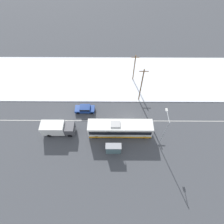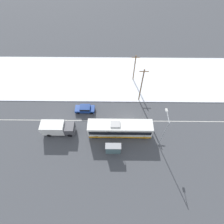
{
  "view_description": "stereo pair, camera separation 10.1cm",
  "coord_description": "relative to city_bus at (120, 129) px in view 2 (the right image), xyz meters",
  "views": [
    {
      "loc": [
        -3.13,
        -19.6,
        31.14
      ],
      "look_at": [
        -3.24,
        1.27,
        1.4
      ],
      "focal_mm": 28.0,
      "sensor_mm": 36.0,
      "label": 1
    },
    {
      "loc": [
        -3.03,
        -19.6,
        31.14
      ],
      "look_at": [
        -3.24,
        1.27,
        1.4
      ],
      "focal_mm": 28.0,
      "sensor_mm": 36.0,
      "label": 2
    }
  ],
  "objects": [
    {
      "name": "box_truck",
      "position": [
        -12.2,
        0.15,
        -0.16
      ],
      "size": [
        6.34,
        2.3,
        2.82
      ],
      "color": "silver",
      "rests_on": "ground_plane"
    },
    {
      "name": "city_bus",
      "position": [
        0.0,
        0.0,
        0.0
      ],
      "size": [
        12.25,
        2.57,
        3.53
      ],
      "color": "white",
      "rests_on": "ground_plane"
    },
    {
      "name": "sedan_car",
      "position": [
        -7.42,
        5.44,
        -0.94
      ],
      "size": [
        4.2,
        1.8,
        1.43
      ],
      "rotation": [
        0.0,
        0.0,
        3.14
      ],
      "color": "navy",
      "rests_on": "ground_plane"
    },
    {
      "name": "lane_marking_center",
      "position": [
        1.67,
        2.89,
        -1.72
      ],
      "size": [
        60.0,
        0.12,
        0.0
      ],
      "color": "silver",
      "rests_on": "ground_plane"
    },
    {
      "name": "streetlamp",
      "position": [
        7.41,
        -1.94,
        3.39
      ],
      "size": [
        0.36,
        2.91,
        8.13
      ],
      "color": "#9EA3A8",
      "rests_on": "ground_plane"
    },
    {
      "name": "pedestrian_at_stop",
      "position": [
        -1.78,
        -3.05,
        -0.67
      ],
      "size": [
        0.62,
        0.28,
        1.72
      ],
      "color": "#23232D",
      "rests_on": "ground_plane"
    },
    {
      "name": "utility_pole_snowlot",
      "position": [
        3.56,
        15.17,
        2.05
      ],
      "size": [
        1.8,
        0.24,
        7.19
      ],
      "color": "brown",
      "rests_on": "ground_plane"
    },
    {
      "name": "snow_lot",
      "position": [
        1.67,
        15.81,
        -1.66
      ],
      "size": [
        80.0,
        15.69,
        0.12
      ],
      "color": "silver",
      "rests_on": "ground_plane"
    },
    {
      "name": "utility_pole_roadside",
      "position": [
        4.48,
        8.65,
        2.96
      ],
      "size": [
        1.8,
        0.24,
        8.99
      ],
      "color": "brown",
      "rests_on": "ground_plane"
    },
    {
      "name": "bus_shelter",
      "position": [
        -1.27,
        -4.17,
        -0.05
      ],
      "size": [
        2.84,
        1.2,
        2.4
      ],
      "color": "gray",
      "rests_on": "ground_plane"
    },
    {
      "name": "ground_plane",
      "position": [
        1.67,
        2.89,
        -1.72
      ],
      "size": [
        120.0,
        120.0,
        0.0
      ],
      "primitive_type": "plane",
      "color": "#424449"
    }
  ]
}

